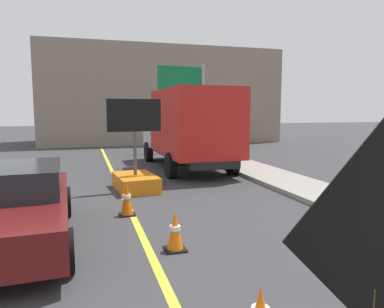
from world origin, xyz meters
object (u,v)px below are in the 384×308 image
traffic_cone_mid_lane (175,231)px  roadwork_sign (376,234)px  traffic_cone_far_lane (127,199)px  highway_guide_sign (190,92)px  box_truck (188,126)px  arrow_board_trailer (135,174)px  pickup_car (13,205)px

traffic_cone_mid_lane → roadwork_sign: bearing=-80.5°
traffic_cone_mid_lane → traffic_cone_far_lane: (-0.55, 2.31, 0.04)m
highway_guide_sign → traffic_cone_mid_lane: bearing=-107.4°
box_truck → traffic_cone_mid_lane: bearing=-107.4°
arrow_board_trailer → pickup_car: size_ratio=0.58×
roadwork_sign → box_truck: (1.98, 11.98, 0.26)m
traffic_cone_mid_lane → traffic_cone_far_lane: size_ratio=0.89×
roadwork_sign → box_truck: box_truck is taller
arrow_board_trailer → traffic_cone_mid_lane: bearing=-90.0°
roadwork_sign → highway_guide_sign: highway_guide_sign is taller
highway_guide_sign → traffic_cone_far_lane: 13.21m
arrow_board_trailer → traffic_cone_far_lane: 2.64m
roadwork_sign → traffic_cone_far_lane: 6.20m
arrow_board_trailer → highway_guide_sign: 10.68m
pickup_car → traffic_cone_far_lane: (2.12, 1.16, -0.32)m
box_truck → pickup_car: bearing=-126.4°
roadwork_sign → box_truck: 12.15m
roadwork_sign → traffic_cone_mid_lane: (-0.62, 3.68, -1.13)m
pickup_car → roadwork_sign: bearing=-55.7°
box_truck → traffic_cone_far_lane: box_truck is taller
box_truck → highway_guide_sign: size_ratio=1.37×
roadwork_sign → pickup_car: (-3.29, 4.83, -0.78)m
arrow_board_trailer → highway_guide_sign: bearing=64.4°
roadwork_sign → box_truck: size_ratio=0.34×
arrow_board_trailer → box_truck: size_ratio=0.40×
box_truck → pickup_car: size_ratio=1.47×
roadwork_sign → traffic_cone_mid_lane: roadwork_sign is taller
roadwork_sign → traffic_cone_far_lane: (-1.17, 5.99, -1.09)m
box_truck → traffic_cone_far_lane: (-3.14, -5.99, -1.36)m
box_truck → pickup_car: (-5.27, -7.15, -1.04)m
pickup_car → highway_guide_sign: 15.07m
roadwork_sign → highway_guide_sign: 18.35m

